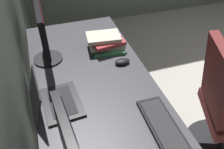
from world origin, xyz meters
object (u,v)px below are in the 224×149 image
at_px(mouse_main, 122,62).
at_px(book_stack_near, 106,42).
at_px(drawer_pedestal, 95,127).
at_px(monitor_primary, 42,30).
at_px(keyboard_main, 164,128).
at_px(laptop_leftmost, 51,100).

relative_size(mouse_main, book_stack_near, 0.36).
xyz_separation_m(drawer_pedestal, mouse_main, (0.17, -0.26, 0.40)).
xyz_separation_m(monitor_primary, keyboard_main, (-0.80, -0.49, -0.22)).
xyz_separation_m(laptop_leftmost, keyboard_main, (-0.34, -0.52, -0.04)).
bearing_deg(drawer_pedestal, monitor_primary, 29.30).
bearing_deg(drawer_pedestal, laptop_leftmost, 106.77).
distance_m(laptop_leftmost, book_stack_near, 0.65).
bearing_deg(mouse_main, book_stack_near, 12.13).
bearing_deg(book_stack_near, keyboard_main, -175.77).
distance_m(monitor_primary, book_stack_near, 0.46).
bearing_deg(keyboard_main, book_stack_near, 4.23).
distance_m(drawer_pedestal, laptop_leftmost, 0.50).
height_order(drawer_pedestal, mouse_main, mouse_main).
bearing_deg(book_stack_near, laptop_leftmost, 135.72).
bearing_deg(book_stack_near, mouse_main, -167.87).
relative_size(drawer_pedestal, monitor_primary, 1.45).
height_order(monitor_primary, mouse_main, monitor_primary).
relative_size(laptop_leftmost, book_stack_near, 1.08).
bearing_deg(keyboard_main, drawer_pedestal, 33.41).
height_order(monitor_primary, keyboard_main, monitor_primary).
xyz_separation_m(drawer_pedestal, monitor_primary, (0.38, 0.21, 0.61)).
relative_size(laptop_leftmost, mouse_main, 2.98).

